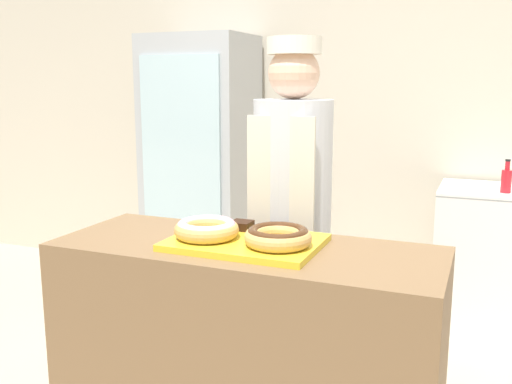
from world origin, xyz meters
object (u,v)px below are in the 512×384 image
object	(u,v)px
brownie_back_right	(276,229)
baker_person	(292,219)
bottle_red	(506,180)
brownie_back_left	(241,225)
donut_chocolate_glaze	(278,236)
serving_tray	(246,242)
beverage_fridge	(201,166)
donut_light_glaze	(207,228)

from	to	relation	value
brownie_back_right	baker_person	size ratio (longest dim) A/B	0.05
bottle_red	brownie_back_left	bearing A→B (deg)	-122.16
baker_person	bottle_red	bearing A→B (deg)	51.95
donut_chocolate_glaze	baker_person	world-z (taller)	baker_person
serving_tray	brownie_back_right	xyz separation A→B (m)	(0.07, 0.12, 0.03)
beverage_fridge	bottle_red	size ratio (longest dim) A/B	9.56
donut_light_glaze	serving_tray	bearing A→B (deg)	14.90
serving_tray	baker_person	world-z (taller)	baker_person
brownie_back_left	brownie_back_right	size ratio (longest dim) A/B	1.00
serving_tray	brownie_back_left	distance (m)	0.15
beverage_fridge	bottle_red	bearing A→B (deg)	-3.24
serving_tray	donut_light_glaze	xyz separation A→B (m)	(-0.14, -0.04, 0.05)
donut_light_glaze	brownie_back_left	xyz separation A→B (m)	(0.07, 0.16, -0.02)
baker_person	beverage_fridge	bearing A→B (deg)	131.58
brownie_back_left	serving_tray	bearing A→B (deg)	-60.43
beverage_fridge	bottle_red	world-z (taller)	beverage_fridge
donut_chocolate_glaze	brownie_back_left	xyz separation A→B (m)	(-0.21, 0.16, -0.02)
donut_chocolate_glaze	baker_person	xyz separation A→B (m)	(-0.14, 0.56, -0.08)
donut_chocolate_glaze	beverage_fridge	bearing A→B (deg)	124.65
brownie_back_left	donut_light_glaze	bearing A→B (deg)	-112.70
serving_tray	donut_light_glaze	bearing A→B (deg)	-165.10
baker_person	bottle_red	size ratio (longest dim) A/B	8.84
donut_chocolate_glaze	donut_light_glaze	bearing A→B (deg)	180.00
serving_tray	beverage_fridge	world-z (taller)	beverage_fridge
donut_chocolate_glaze	brownie_back_left	world-z (taller)	donut_chocolate_glaze
donut_light_glaze	beverage_fridge	size ratio (longest dim) A/B	0.13
bottle_red	baker_person	bearing A→B (deg)	-128.05
baker_person	beverage_fridge	size ratio (longest dim) A/B	0.92
donut_light_glaze	beverage_fridge	bearing A→B (deg)	118.32
brownie_back_left	brownie_back_right	distance (m)	0.14
brownie_back_left	bottle_red	distance (m)	1.82
donut_light_glaze	donut_chocolate_glaze	xyz separation A→B (m)	(0.28, 0.00, 0.00)
donut_light_glaze	donut_chocolate_glaze	distance (m)	0.28
donut_light_glaze	bottle_red	size ratio (longest dim) A/B	1.24
donut_light_glaze	bottle_red	distance (m)	1.99
donut_chocolate_glaze	bottle_red	xyz separation A→B (m)	(0.76, 1.70, -0.02)
serving_tray	donut_chocolate_glaze	size ratio (longest dim) A/B	2.27
brownie_back_right	brownie_back_left	bearing A→B (deg)	180.00
donut_chocolate_glaze	brownie_back_right	size ratio (longest dim) A/B	3.03
bottle_red	brownie_back_right	bearing A→B (deg)	-118.23
donut_light_glaze	brownie_back_left	distance (m)	0.18
donut_chocolate_glaze	bottle_red	world-z (taller)	bottle_red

